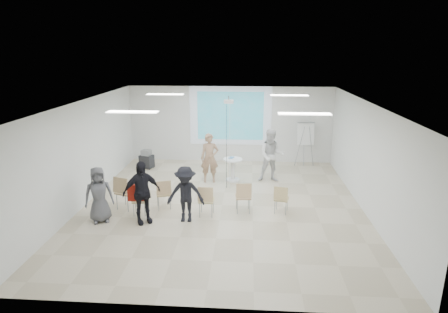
# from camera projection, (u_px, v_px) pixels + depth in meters

# --- Properties ---
(floor) EXTENTS (8.00, 9.00, 0.10)m
(floor) POSITION_uv_depth(u_px,v_px,m) (222.00, 207.00, 10.94)
(floor) COLOR beige
(floor) RESTS_ON ground
(ceiling) EXTENTS (8.00, 9.00, 0.10)m
(ceiling) POSITION_uv_depth(u_px,v_px,m) (222.00, 101.00, 10.08)
(ceiling) COLOR white
(ceiling) RESTS_ON wall_back
(wall_back) EXTENTS (8.00, 0.10, 3.00)m
(wall_back) POSITION_uv_depth(u_px,v_px,m) (230.00, 124.00, 14.87)
(wall_back) COLOR silver
(wall_back) RESTS_ON floor
(wall_left) EXTENTS (0.10, 9.00, 3.00)m
(wall_left) POSITION_uv_depth(u_px,v_px,m) (82.00, 153.00, 10.77)
(wall_left) COLOR silver
(wall_left) RESTS_ON floor
(wall_right) EXTENTS (0.10, 9.00, 3.00)m
(wall_right) POSITION_uv_depth(u_px,v_px,m) (369.00, 159.00, 10.24)
(wall_right) COLOR silver
(wall_right) RESTS_ON floor
(projection_halo) EXTENTS (3.20, 0.01, 2.30)m
(projection_halo) POSITION_uv_depth(u_px,v_px,m) (230.00, 116.00, 14.71)
(projection_halo) COLOR silver
(projection_halo) RESTS_ON wall_back
(projection_image) EXTENTS (2.60, 0.01, 1.90)m
(projection_image) POSITION_uv_depth(u_px,v_px,m) (230.00, 116.00, 14.69)
(projection_image) COLOR teal
(projection_image) RESTS_ON wall_back
(pedestal_table) EXTENTS (0.83, 0.83, 0.81)m
(pedestal_table) POSITION_uv_depth(u_px,v_px,m) (233.00, 168.00, 12.84)
(pedestal_table) COLOR white
(pedestal_table) RESTS_ON floor
(player_left) EXTENTS (0.75, 0.56, 1.90)m
(player_left) POSITION_uv_depth(u_px,v_px,m) (210.00, 155.00, 12.60)
(player_left) COLOR tan
(player_left) RESTS_ON floor
(player_right) EXTENTS (0.98, 0.79, 2.02)m
(player_right) POSITION_uv_depth(u_px,v_px,m) (272.00, 153.00, 12.64)
(player_right) COLOR white
(player_right) RESTS_ON floor
(controller_left) EXTENTS (0.05, 0.12, 0.04)m
(controller_left) POSITION_uv_depth(u_px,v_px,m) (216.00, 144.00, 12.75)
(controller_left) COLOR silver
(controller_left) RESTS_ON player_left
(controller_right) EXTENTS (0.05, 0.13, 0.04)m
(controller_right) POSITION_uv_depth(u_px,v_px,m) (266.00, 141.00, 12.79)
(controller_right) COLOR silver
(controller_right) RESTS_ON player_right
(chair_far_left) EXTENTS (0.60, 0.62, 0.99)m
(chair_far_left) POSITION_uv_depth(u_px,v_px,m) (124.00, 190.00, 10.48)
(chair_far_left) COLOR tan
(chair_far_left) RESTS_ON floor
(chair_left_mid) EXTENTS (0.42, 0.45, 0.81)m
(chair_left_mid) POSITION_uv_depth(u_px,v_px,m) (139.00, 199.00, 10.14)
(chair_left_mid) COLOR tan
(chair_left_mid) RESTS_ON floor
(chair_left_inner) EXTENTS (0.53, 0.55, 0.87)m
(chair_left_inner) POSITION_uv_depth(u_px,v_px,m) (164.00, 192.00, 10.54)
(chair_left_inner) COLOR tan
(chair_left_inner) RESTS_ON floor
(chair_center) EXTENTS (0.42, 0.45, 0.88)m
(chair_center) POSITION_uv_depth(u_px,v_px,m) (206.00, 199.00, 10.05)
(chair_center) COLOR tan
(chair_center) RESTS_ON floor
(chair_right_inner) EXTENTS (0.46, 0.49, 0.90)m
(chair_right_inner) POSITION_uv_depth(u_px,v_px,m) (243.00, 195.00, 10.28)
(chair_right_inner) COLOR tan
(chair_right_inner) RESTS_ON floor
(chair_right_far) EXTENTS (0.46, 0.48, 0.81)m
(chair_right_far) POSITION_uv_depth(u_px,v_px,m) (281.00, 197.00, 10.25)
(chair_right_far) COLOR tan
(chair_right_far) RESTS_ON floor
(red_jacket) EXTENTS (0.48, 0.16, 0.45)m
(red_jacket) POSITION_uv_depth(u_px,v_px,m) (137.00, 193.00, 9.93)
(red_jacket) COLOR #9F1E13
(red_jacket) RESTS_ON chair_left_mid
(laptop) EXTENTS (0.38, 0.32, 0.03)m
(laptop) POSITION_uv_depth(u_px,v_px,m) (164.00, 192.00, 10.64)
(laptop) COLOR black
(laptop) RESTS_ON chair_left_inner
(audience_left) EXTENTS (1.30, 1.16, 1.92)m
(audience_left) POSITION_uv_depth(u_px,v_px,m) (141.00, 188.00, 9.59)
(audience_left) COLOR black
(audience_left) RESTS_ON floor
(audience_mid) EXTENTS (1.13, 0.64, 1.71)m
(audience_mid) POSITION_uv_depth(u_px,v_px,m) (185.00, 191.00, 9.70)
(audience_mid) COLOR black
(audience_mid) RESTS_ON floor
(audience_outer) EXTENTS (0.97, 0.83, 1.67)m
(audience_outer) POSITION_uv_depth(u_px,v_px,m) (99.00, 191.00, 9.70)
(audience_outer) COLOR #5A5A5F
(audience_outer) RESTS_ON floor
(flipchart_easel) EXTENTS (0.75, 0.57, 1.74)m
(flipchart_easel) POSITION_uv_depth(u_px,v_px,m) (306.00, 134.00, 14.21)
(flipchart_easel) COLOR #93959B
(flipchart_easel) RESTS_ON floor
(av_cart) EXTENTS (0.56, 0.50, 0.71)m
(av_cart) POSITION_uv_depth(u_px,v_px,m) (147.00, 160.00, 14.24)
(av_cart) COLOR black
(av_cart) RESTS_ON floor
(ceiling_projector) EXTENTS (0.30, 0.25, 3.00)m
(ceiling_projector) POSITION_uv_depth(u_px,v_px,m) (229.00, 106.00, 11.60)
(ceiling_projector) COLOR white
(ceiling_projector) RESTS_ON ceiling
(fluor_panel_nw) EXTENTS (1.20, 0.30, 0.02)m
(fluor_panel_nw) POSITION_uv_depth(u_px,v_px,m) (165.00, 94.00, 12.14)
(fluor_panel_nw) COLOR white
(fluor_panel_nw) RESTS_ON ceiling
(fluor_panel_ne) EXTENTS (1.20, 0.30, 0.02)m
(fluor_panel_ne) POSITION_uv_depth(u_px,v_px,m) (289.00, 95.00, 11.88)
(fluor_panel_ne) COLOR white
(fluor_panel_ne) RESTS_ON ceiling
(fluor_panel_sw) EXTENTS (1.20, 0.30, 0.02)m
(fluor_panel_sw) POSITION_uv_depth(u_px,v_px,m) (133.00, 112.00, 8.79)
(fluor_panel_sw) COLOR white
(fluor_panel_sw) RESTS_ON ceiling
(fluor_panel_se) EXTENTS (1.20, 0.30, 0.02)m
(fluor_panel_se) POSITION_uv_depth(u_px,v_px,m) (304.00, 114.00, 8.53)
(fluor_panel_se) COLOR white
(fluor_panel_se) RESTS_ON ceiling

